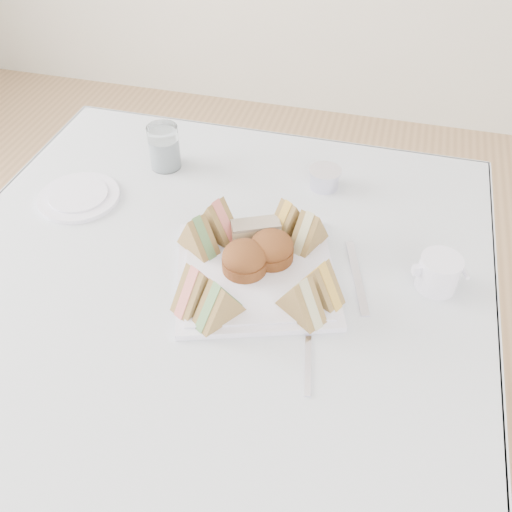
% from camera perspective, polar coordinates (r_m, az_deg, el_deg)
% --- Properties ---
extents(floor, '(4.00, 4.00, 0.00)m').
position_cam_1_polar(floor, '(1.66, -3.26, -20.36)').
color(floor, '#9E7751').
rests_on(floor, ground).
extents(table, '(0.90, 0.90, 0.74)m').
position_cam_1_polar(table, '(1.34, -3.89, -13.28)').
color(table, brown).
rests_on(table, floor).
extents(tablecloth, '(1.02, 1.02, 0.01)m').
position_cam_1_polar(tablecloth, '(1.05, -4.84, -1.94)').
color(tablecloth, '#B6BCC4').
rests_on(tablecloth, table).
extents(serving_plate, '(0.36, 0.36, 0.01)m').
position_cam_1_polar(serving_plate, '(1.03, 0.00, -1.78)').
color(serving_plate, white).
rests_on(serving_plate, tablecloth).
extents(sandwich_fl_a, '(0.08, 0.10, 0.08)m').
position_cam_1_polar(sandwich_fl_a, '(0.95, -5.95, -2.93)').
color(sandwich_fl_a, '#A28444').
rests_on(sandwich_fl_a, serving_plate).
extents(sandwich_fl_b, '(0.08, 0.10, 0.08)m').
position_cam_1_polar(sandwich_fl_b, '(0.93, -3.77, -4.49)').
color(sandwich_fl_b, '#A28444').
rests_on(sandwich_fl_b, serving_plate).
extents(sandwich_fr_a, '(0.10, 0.08, 0.08)m').
position_cam_1_polar(sandwich_fr_a, '(0.97, 6.40, -2.44)').
color(sandwich_fr_a, '#A28444').
rests_on(sandwich_fr_a, serving_plate).
extents(sandwich_fr_b, '(0.10, 0.08, 0.08)m').
position_cam_1_polar(sandwich_fr_b, '(0.94, 4.57, -4.10)').
color(sandwich_fr_b, '#A28444').
rests_on(sandwich_fr_b, serving_plate).
extents(sandwich_bl_a, '(0.09, 0.08, 0.08)m').
position_cam_1_polar(sandwich_bl_a, '(1.05, -5.86, 2.29)').
color(sandwich_bl_a, '#A28444').
rests_on(sandwich_bl_a, serving_plate).
extents(sandwich_bl_b, '(0.10, 0.08, 0.08)m').
position_cam_1_polar(sandwich_bl_b, '(1.08, -3.96, 3.76)').
color(sandwich_bl_b, '#A28444').
rests_on(sandwich_bl_b, serving_plate).
extents(sandwich_br_a, '(0.07, 0.09, 0.08)m').
position_cam_1_polar(sandwich_br_a, '(1.06, 5.34, 2.75)').
color(sandwich_br_a, '#A28444').
rests_on(sandwich_br_a, serving_plate).
extents(sandwich_br_b, '(0.08, 0.09, 0.08)m').
position_cam_1_polar(sandwich_br_b, '(1.09, 3.23, 3.88)').
color(sandwich_br_b, '#A28444').
rests_on(sandwich_br_b, serving_plate).
extents(scone_left, '(0.10, 0.10, 0.06)m').
position_cam_1_polar(scone_left, '(1.01, -1.15, -0.28)').
color(scone_left, brown).
rests_on(scone_left, serving_plate).
extents(scone_right, '(0.12, 0.12, 0.05)m').
position_cam_1_polar(scone_right, '(1.03, 1.56, 0.78)').
color(scone_right, brown).
rests_on(scone_right, serving_plate).
extents(pastry_slice, '(0.10, 0.07, 0.04)m').
position_cam_1_polar(pastry_slice, '(1.08, -0.03, 2.48)').
color(pastry_slice, beige).
rests_on(pastry_slice, serving_plate).
extents(side_plate, '(0.17, 0.17, 0.01)m').
position_cam_1_polar(side_plate, '(1.26, -17.29, 5.64)').
color(side_plate, white).
rests_on(side_plate, tablecloth).
extents(water_glass, '(0.08, 0.08, 0.10)m').
position_cam_1_polar(water_glass, '(1.30, -9.18, 10.71)').
color(water_glass, white).
rests_on(water_glass, tablecloth).
extents(tea_strainer, '(0.07, 0.07, 0.04)m').
position_cam_1_polar(tea_strainer, '(1.24, 6.87, 7.64)').
color(tea_strainer, silver).
rests_on(tea_strainer, tablecloth).
extents(knife, '(0.07, 0.19, 0.00)m').
position_cam_1_polar(knife, '(1.05, 10.06, -2.06)').
color(knife, silver).
rests_on(knife, tablecloth).
extents(fork, '(0.04, 0.17, 0.00)m').
position_cam_1_polar(fork, '(0.93, 5.24, -9.33)').
color(fork, silver).
rests_on(fork, tablecloth).
extents(creamer_jug, '(0.10, 0.10, 0.06)m').
position_cam_1_polar(creamer_jug, '(1.05, 17.80, -1.61)').
color(creamer_jug, white).
rests_on(creamer_jug, tablecloth).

